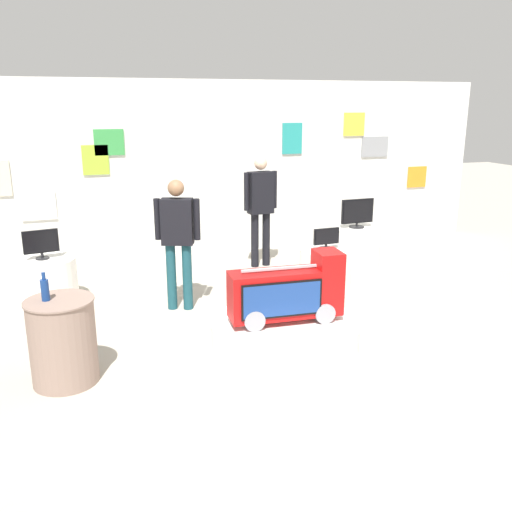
% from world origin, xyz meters
% --- Properties ---
extents(ground_plane, '(30.00, 30.00, 0.00)m').
position_xyz_m(ground_plane, '(0.00, 0.00, 0.00)').
color(ground_plane, '#A8A091').
extents(back_wall_display, '(10.05, 0.13, 2.89)m').
position_xyz_m(back_wall_display, '(0.00, 4.24, 1.45)').
color(back_wall_display, silver).
rests_on(back_wall_display, ground).
extents(main_display_pedestal, '(1.60, 1.60, 0.27)m').
position_xyz_m(main_display_pedestal, '(-0.17, 0.32, 0.13)').
color(main_display_pedestal, white).
rests_on(main_display_pedestal, ground).
extents(novelty_firetruck_tv, '(1.22, 0.45, 0.74)m').
position_xyz_m(novelty_firetruck_tv, '(-0.15, 0.31, 0.58)').
color(novelty_firetruck_tv, gray).
rests_on(novelty_firetruck_tv, main_display_pedestal).
extents(display_pedestal_left_rear, '(0.71, 0.71, 0.61)m').
position_xyz_m(display_pedestal_left_rear, '(0.96, 1.73, 0.30)').
color(display_pedestal_left_rear, white).
rests_on(display_pedestal_left_rear, ground).
extents(tv_on_left_rear, '(0.37, 0.21, 0.29)m').
position_xyz_m(tv_on_left_rear, '(0.96, 1.72, 0.76)').
color(tv_on_left_rear, black).
rests_on(tv_on_left_rear, display_pedestal_left_rear).
extents(display_pedestal_center_rear, '(0.81, 0.81, 0.61)m').
position_xyz_m(display_pedestal_center_rear, '(-2.67, 2.43, 0.30)').
color(display_pedestal_center_rear, white).
rests_on(display_pedestal_center_rear, ground).
extents(tv_on_center_rear, '(0.43, 0.17, 0.38)m').
position_xyz_m(tv_on_center_rear, '(-2.67, 2.43, 0.82)').
color(tv_on_center_rear, black).
rests_on(tv_on_center_rear, display_pedestal_center_rear).
extents(display_pedestal_right_rear, '(0.78, 0.78, 0.61)m').
position_xyz_m(display_pedestal_right_rear, '(2.00, 2.80, 0.30)').
color(display_pedestal_right_rear, white).
rests_on(display_pedestal_right_rear, ground).
extents(tv_on_right_rear, '(0.55, 0.24, 0.46)m').
position_xyz_m(tv_on_right_rear, '(2.00, 2.80, 0.84)').
color(tv_on_right_rear, black).
rests_on(tv_on_right_rear, display_pedestal_right_rear).
extents(side_table_round, '(0.62, 0.62, 0.81)m').
position_xyz_m(side_table_round, '(-2.42, 0.19, 0.41)').
color(side_table_round, gray).
rests_on(side_table_round, ground).
extents(bottle_on_side_table, '(0.07, 0.07, 0.26)m').
position_xyz_m(bottle_on_side_table, '(-2.52, 0.21, 0.92)').
color(bottle_on_side_table, navy).
rests_on(bottle_on_side_table, side_table_round).
extents(shopper_browsing_near_truck, '(0.53, 0.32, 1.64)m').
position_xyz_m(shopper_browsing_near_truck, '(-1.05, 1.72, 0.96)').
color(shopper_browsing_near_truck, '#194751').
rests_on(shopper_browsing_near_truck, ground).
extents(shopper_browsing_rear, '(0.56, 0.25, 1.73)m').
position_xyz_m(shopper_browsing_rear, '(0.52, 3.19, 1.01)').
color(shopper_browsing_rear, black).
rests_on(shopper_browsing_rear, ground).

